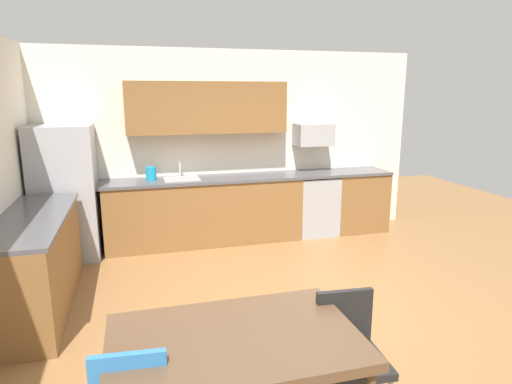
# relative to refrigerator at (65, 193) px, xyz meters

# --- Properties ---
(ground_plane) EXTENTS (12.00, 12.00, 0.00)m
(ground_plane) POSITION_rel_refrigerator_xyz_m (2.18, -2.22, -0.85)
(ground_plane) COLOR olive
(wall_back) EXTENTS (5.80, 0.10, 2.70)m
(wall_back) POSITION_rel_refrigerator_xyz_m (2.18, 0.43, 0.50)
(wall_back) COLOR silver
(wall_back) RESTS_ON ground
(cabinet_run_back) EXTENTS (2.73, 0.60, 0.90)m
(cabinet_run_back) POSITION_rel_refrigerator_xyz_m (1.79, 0.08, -0.40)
(cabinet_run_back) COLOR brown
(cabinet_run_back) RESTS_ON ground
(cabinet_run_back_right) EXTENTS (0.82, 0.60, 0.90)m
(cabinet_run_back_right) POSITION_rel_refrigerator_xyz_m (4.17, 0.08, -0.40)
(cabinet_run_back_right) COLOR brown
(cabinet_run_back_right) RESTS_ON ground
(cabinet_run_left) EXTENTS (0.60, 2.00, 0.90)m
(cabinet_run_left) POSITION_rel_refrigerator_xyz_m (-0.12, -1.42, -0.40)
(cabinet_run_left) COLOR brown
(cabinet_run_left) RESTS_ON ground
(countertop_back) EXTENTS (4.80, 0.64, 0.04)m
(countertop_back) POSITION_rel_refrigerator_xyz_m (2.18, 0.08, 0.07)
(countertop_back) COLOR #4C4C51
(countertop_back) RESTS_ON cabinet_run_back
(countertop_left) EXTENTS (0.64, 2.00, 0.04)m
(countertop_left) POSITION_rel_refrigerator_xyz_m (-0.12, -1.42, 0.07)
(countertop_left) COLOR #4C4C51
(countertop_left) RESTS_ON cabinet_run_left
(upper_cabinets_back) EXTENTS (2.20, 0.34, 0.70)m
(upper_cabinets_back) POSITION_rel_refrigerator_xyz_m (1.88, 0.21, 1.05)
(upper_cabinets_back) COLOR brown
(refrigerator) EXTENTS (0.76, 0.70, 1.71)m
(refrigerator) POSITION_rel_refrigerator_xyz_m (0.00, 0.00, 0.00)
(refrigerator) COLOR #9EA0A5
(refrigerator) RESTS_ON ground
(oven_range) EXTENTS (0.60, 0.60, 0.91)m
(oven_range) POSITION_rel_refrigerator_xyz_m (3.46, 0.08, -0.40)
(oven_range) COLOR #999BA0
(oven_range) RESTS_ON ground
(microwave) EXTENTS (0.54, 0.36, 0.32)m
(microwave) POSITION_rel_refrigerator_xyz_m (3.46, 0.18, 0.64)
(microwave) COLOR #9EA0A5
(sink_basin) EXTENTS (0.48, 0.40, 0.14)m
(sink_basin) POSITION_rel_refrigerator_xyz_m (1.48, 0.08, 0.03)
(sink_basin) COLOR #A5A8AD
(sink_basin) RESTS_ON countertop_back
(sink_faucet) EXTENTS (0.02, 0.02, 0.24)m
(sink_faucet) POSITION_rel_refrigerator_xyz_m (1.48, 0.26, 0.19)
(sink_faucet) COLOR #B2B5BA
(sink_faucet) RESTS_ON countertop_back
(dining_table) EXTENTS (1.40, 0.90, 0.77)m
(dining_table) POSITION_rel_refrigerator_xyz_m (1.36, -3.73, -0.15)
(dining_table) COLOR brown
(dining_table) RESTS_ON ground
(chair_near_table) EXTENTS (0.43, 0.43, 0.85)m
(chair_near_table) POSITION_rel_refrigerator_xyz_m (2.13, -3.63, -0.35)
(chair_near_table) COLOR black
(chair_near_table) RESTS_ON ground
(kettle) EXTENTS (0.14, 0.14, 0.20)m
(kettle) POSITION_rel_refrigerator_xyz_m (1.08, 0.13, 0.17)
(kettle) COLOR #198CBF
(kettle) RESTS_ON countertop_back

